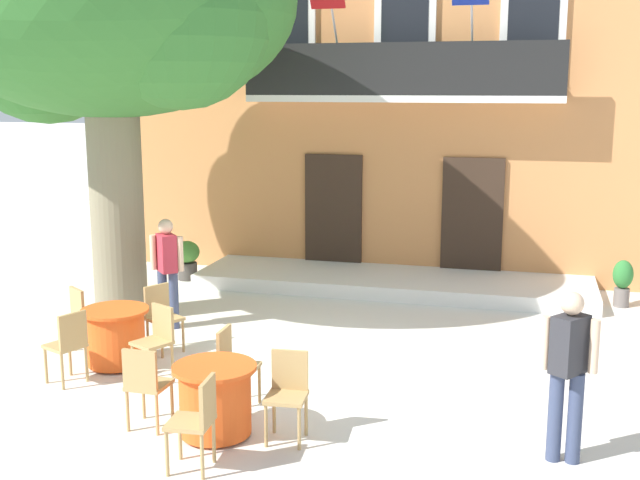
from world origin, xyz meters
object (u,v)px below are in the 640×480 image
(cafe_table_near_tree, at_px, (215,399))
(cafe_chair_near_tree_1, at_px, (198,417))
(cafe_chair_middle_0, at_px, (162,313))
(cafe_chair_near_tree_3, at_px, (233,362))
(cafe_chair_middle_2, at_px, (68,342))
(cafe_chair_middle_3, at_px, (157,337))
(cafe_table_middle, at_px, (116,336))
(plane_tree, at_px, (104,12))
(ground_planter_right, at_px, (623,281))
(ground_planter_left, at_px, (187,258))
(cafe_chair_near_tree_0, at_px, (145,382))
(cafe_chair_near_tree_2, at_px, (288,389))
(pedestrian_near_entrance, at_px, (167,267))
(pedestrian_mid_plaza, at_px, (568,367))
(cafe_chair_middle_1, at_px, (85,315))

(cafe_table_near_tree, bearing_deg, cafe_chair_near_tree_1, -79.67)
(cafe_chair_middle_0, bearing_deg, cafe_chair_near_tree_1, -58.42)
(cafe_chair_near_tree_3, height_order, cafe_chair_middle_2, same)
(cafe_chair_middle_3, bearing_deg, cafe_table_middle, 160.12)
(plane_tree, xyz_separation_m, cafe_chair_near_tree_1, (3.30, -4.42, -4.09))
(cafe_chair_near_tree_3, relative_size, ground_planter_right, 1.17)
(cafe_chair_middle_3, distance_m, ground_planter_left, 5.09)
(cafe_chair_near_tree_0, height_order, cafe_chair_near_tree_3, same)
(cafe_chair_near_tree_0, xyz_separation_m, cafe_chair_near_tree_1, (0.89, -0.68, 0.00))
(ground_planter_left, bearing_deg, ground_planter_right, 1.05)
(cafe_chair_near_tree_2, bearing_deg, cafe_table_middle, 152.24)
(cafe_chair_near_tree_0, distance_m, cafe_chair_near_tree_2, 1.51)
(ground_planter_left, height_order, pedestrian_near_entrance, pedestrian_near_entrance)
(cafe_table_middle, xyz_separation_m, ground_planter_left, (-1.06, 4.51, 0.02))
(ground_planter_right, bearing_deg, ground_planter_left, -178.95)
(cafe_chair_near_tree_2, xyz_separation_m, cafe_table_middle, (-2.77, 1.46, -0.14))
(cafe_chair_near_tree_2, height_order, cafe_table_middle, cafe_chair_near_tree_2)
(cafe_table_near_tree, relative_size, cafe_chair_near_tree_0, 0.95)
(cafe_chair_near_tree_2, relative_size, cafe_chair_middle_3, 1.00)
(cafe_chair_middle_0, height_order, pedestrian_mid_plaza, pedestrian_mid_plaza)
(cafe_chair_middle_0, bearing_deg, cafe_table_near_tree, -52.94)
(cafe_table_near_tree, distance_m, cafe_chair_near_tree_1, 0.77)
(cafe_table_middle, distance_m, ground_planter_right, 8.07)
(cafe_chair_near_tree_1, relative_size, cafe_chair_middle_1, 1.00)
(cafe_chair_near_tree_3, bearing_deg, cafe_table_middle, 156.47)
(cafe_chair_near_tree_1, bearing_deg, cafe_table_near_tree, 100.33)
(cafe_table_near_tree, xyz_separation_m, cafe_chair_middle_2, (-2.26, 0.88, 0.14))
(cafe_chair_middle_3, bearing_deg, cafe_chair_near_tree_0, -67.78)
(cafe_chair_near_tree_0, bearing_deg, ground_planter_left, 110.77)
(cafe_chair_middle_0, distance_m, pedestrian_near_entrance, 1.13)
(pedestrian_mid_plaza, bearing_deg, cafe_chair_near_tree_0, -174.59)
(plane_tree, bearing_deg, cafe_chair_near_tree_2, -42.17)
(cafe_chair_middle_2, relative_size, pedestrian_mid_plaza, 0.54)
(cafe_chair_middle_1, relative_size, cafe_chair_middle_2, 1.00)
(cafe_table_near_tree, relative_size, cafe_chair_near_tree_2, 0.95)
(cafe_chair_near_tree_0, bearing_deg, cafe_table_middle, 127.71)
(cafe_chair_middle_1, height_order, ground_planter_right, cafe_chair_middle_1)
(cafe_chair_near_tree_1, height_order, pedestrian_mid_plaza, pedestrian_mid_plaza)
(ground_planter_left, height_order, pedestrian_mid_plaza, pedestrian_mid_plaza)
(cafe_chair_near_tree_1, relative_size, ground_planter_right, 1.17)
(cafe_chair_near_tree_3, bearing_deg, cafe_chair_near_tree_0, -129.25)
(cafe_table_middle, bearing_deg, plane_tree, 118.63)
(cafe_chair_near_tree_2, bearing_deg, cafe_chair_near_tree_0, -172.47)
(cafe_chair_near_tree_3, distance_m, ground_planter_left, 6.14)
(cafe_chair_middle_2, relative_size, pedestrian_near_entrance, 0.55)
(cafe_chair_near_tree_0, distance_m, ground_planter_left, 6.60)
(ground_planter_right, bearing_deg, cafe_chair_middle_1, -149.43)
(cafe_chair_middle_0, relative_size, pedestrian_mid_plaza, 0.54)
(cafe_table_near_tree, xyz_separation_m, cafe_chair_middle_1, (-2.69, 1.96, 0.14))
(cafe_chair_near_tree_0, xyz_separation_m, ground_planter_left, (-2.34, 6.17, -0.12))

